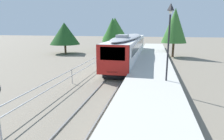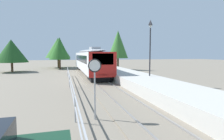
{
  "view_description": "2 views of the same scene",
  "coord_description": "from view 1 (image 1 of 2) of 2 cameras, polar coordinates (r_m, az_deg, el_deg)",
  "views": [
    {
      "loc": [
        3.35,
        6.44,
        4.7
      ],
      "look_at": [
        0.4,
        19.87,
        1.6
      ],
      "focal_mm": 30.83,
      "sensor_mm": 36.0,
      "label": 1
    },
    {
      "loc": [
        -3.73,
        3.79,
        3.02
      ],
      "look_at": [
        0.4,
        19.87,
        1.6
      ],
      "focal_mm": 30.01,
      "sensor_mm": 36.0,
      "label": 2
    }
  ],
  "objects": [
    {
      "name": "platform_lamp_mid_platform",
      "position": [
        13.96,
        16.67,
        11.87
      ],
      "size": [
        0.34,
        0.34,
        5.35
      ],
      "color": "#232328",
      "rests_on": "station_platform"
    },
    {
      "name": "tree_distant_left",
      "position": [
        35.43,
        -13.88,
        10.45
      ],
      "size": [
        5.28,
        5.28,
        5.45
      ],
      "color": "brown",
      "rests_on": "ground"
    },
    {
      "name": "tree_distant_centre",
      "position": [
        37.41,
        0.19,
        11.84
      ],
      "size": [
        4.2,
        4.2,
        6.37
      ],
      "color": "brown",
      "rests_on": "ground"
    },
    {
      "name": "ground_plane",
      "position": [
        17.45,
        -9.46,
        -3.1
      ],
      "size": [
        160.0,
        160.0,
        0.0
      ],
      "primitive_type": "plane",
      "color": "slate"
    },
    {
      "name": "commuter_train",
      "position": [
        25.85,
        4.91,
        6.99
      ],
      "size": [
        2.82,
        20.4,
        3.74
      ],
      "color": "silver",
      "rests_on": "track_rails"
    },
    {
      "name": "tree_behind_carpark",
      "position": [
        41.61,
        0.86,
        12.25
      ],
      "size": [
        5.44,
        5.44,
        6.58
      ],
      "color": "brown",
      "rests_on": "ground"
    },
    {
      "name": "tree_behind_station_far",
      "position": [
        31.88,
        18.1,
        12.37
      ],
      "size": [
        3.85,
        3.85,
        7.48
      ],
      "color": "brown",
      "rests_on": "ground"
    },
    {
      "name": "station_platform",
      "position": [
        16.13,
        11.61,
        -2.84
      ],
      "size": [
        3.9,
        60.0,
        0.9
      ],
      "primitive_type": "cube",
      "color": "#B7B5AD",
      "rests_on": "ground"
    },
    {
      "name": "track_rails",
      "position": [
        16.58,
        0.23,
        -3.63
      ],
      "size": [
        3.2,
        60.0,
        0.14
      ],
      "color": "slate",
      "rests_on": "ground"
    }
  ]
}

